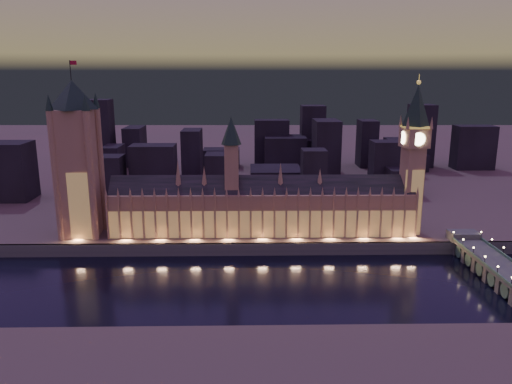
{
  "coord_description": "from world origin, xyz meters",
  "views": [
    {
      "loc": [
        -0.83,
        -257.81,
        114.26
      ],
      "look_at": [
        5.0,
        55.0,
        38.0
      ],
      "focal_mm": 35.0,
      "sensor_mm": 36.0,
      "label": 1
    }
  ],
  "objects_px": {
    "palace_of_westminster": "(261,207)",
    "victoria_tower": "(77,152)",
    "elizabeth_tower": "(414,147)",
    "westminster_bridge": "(500,272)"
  },
  "relations": [
    {
      "from": "palace_of_westminster",
      "to": "westminster_bridge",
      "type": "height_order",
      "value": "palace_of_westminster"
    },
    {
      "from": "palace_of_westminster",
      "to": "elizabeth_tower",
      "type": "xyz_separation_m",
      "value": [
        99.71,
        0.18,
        39.59
      ]
    },
    {
      "from": "elizabeth_tower",
      "to": "westminster_bridge",
      "type": "xyz_separation_m",
      "value": [
        30.7,
        -65.37,
        -59.97
      ]
    },
    {
      "from": "palace_of_westminster",
      "to": "westminster_bridge",
      "type": "relative_size",
      "value": 1.79
    },
    {
      "from": "palace_of_westminster",
      "to": "victoria_tower",
      "type": "xyz_separation_m",
      "value": [
        -118.29,
        0.17,
        37.29
      ]
    },
    {
      "from": "victoria_tower",
      "to": "elizabeth_tower",
      "type": "xyz_separation_m",
      "value": [
        218.0,
        0.0,
        2.3
      ]
    },
    {
      "from": "palace_of_westminster",
      "to": "elizabeth_tower",
      "type": "distance_m",
      "value": 107.28
    },
    {
      "from": "elizabeth_tower",
      "to": "westminster_bridge",
      "type": "height_order",
      "value": "elizabeth_tower"
    },
    {
      "from": "palace_of_westminster",
      "to": "victoria_tower",
      "type": "height_order",
      "value": "victoria_tower"
    },
    {
      "from": "victoria_tower",
      "to": "elizabeth_tower",
      "type": "relative_size",
      "value": 1.08
    }
  ]
}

